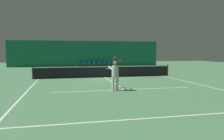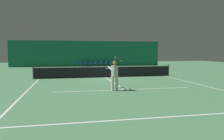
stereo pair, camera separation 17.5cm
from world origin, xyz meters
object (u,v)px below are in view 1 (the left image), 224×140
object	(u,v)px
courtside_chair_1	(83,63)
courtside_chair_6	(109,63)
courtside_chair_0	(78,63)
courtside_chair_2	(89,63)
player_far	(115,62)
player_near	(115,73)
courtside_chair_5	(104,63)
courtside_chair_3	(94,63)
tennis_net	(105,71)
courtside_chair_4	(99,63)

from	to	relation	value
courtside_chair_1	courtside_chair_6	size ratio (longest dim) A/B	1.00
courtside_chair_0	courtside_chair_2	xyz separation A→B (m)	(1.59, 0.00, 0.00)
courtside_chair_1	player_far	bearing A→B (deg)	27.68
player_near	courtside_chair_5	size ratio (longest dim) A/B	2.02
courtside_chair_1	courtside_chair_5	distance (m)	3.19
courtside_chair_3	courtside_chair_2	bearing A→B (deg)	-90.00
tennis_net	courtside_chair_5	size ratio (longest dim) A/B	14.29
courtside_chair_5	player_far	bearing A→B (deg)	1.83
courtside_chair_0	courtside_chair_1	size ratio (longest dim) A/B	1.00
courtside_chair_5	courtside_chair_6	size ratio (longest dim) A/B	1.00
player_near	courtside_chair_4	bearing A→B (deg)	-18.64
courtside_chair_2	tennis_net	bearing A→B (deg)	-0.91
player_near	courtside_chair_1	distance (m)	21.17
player_far	courtside_chair_6	xyz separation A→B (m)	(0.59, 6.47, -0.45)
player_near	courtside_chair_2	bearing A→B (deg)	-14.36
courtside_chair_3	courtside_chair_6	distance (m)	2.39
tennis_net	courtside_chair_4	distance (m)	14.74
player_far	courtside_chair_6	size ratio (longest dim) A/B	1.92
courtside_chair_1	courtside_chair_2	world-z (taller)	same
courtside_chair_0	player_near	bearing A→B (deg)	1.99
courtside_chair_1	courtside_chair_2	distance (m)	0.80
courtside_chair_0	courtside_chair_4	xyz separation A→B (m)	(3.19, 0.00, 0.00)
player_far	courtside_chair_3	size ratio (longest dim) A/B	1.92
courtside_chair_1	courtside_chair_0	bearing A→B (deg)	-90.00
courtside_chair_2	courtside_chair_3	bearing A→B (deg)	90.00
courtside_chair_4	courtside_chair_6	distance (m)	1.59
player_far	courtside_chair_4	size ratio (longest dim) A/B	1.92
player_near	courtside_chair_4	xyz separation A→B (m)	(2.45, 21.17, -0.50)
tennis_net	courtside_chair_0	bearing A→B (deg)	95.31
courtside_chair_6	player_near	bearing A→B (deg)	-10.81
tennis_net	courtside_chair_2	world-z (taller)	tennis_net
courtside_chair_1	player_near	bearing A→B (deg)	-0.16
courtside_chair_6	courtside_chair_0	bearing A→B (deg)	-90.00
player_near	player_far	distance (m)	15.10
tennis_net	courtside_chair_3	bearing A→B (deg)	85.97
tennis_net	courtside_chair_3	distance (m)	14.66
courtside_chair_6	courtside_chair_5	bearing A→B (deg)	-90.00
player_far	courtside_chair_2	size ratio (longest dim) A/B	1.92
tennis_net	courtside_chair_5	bearing A→B (deg)	79.83
courtside_chair_5	courtside_chair_6	distance (m)	0.80
player_far	courtside_chair_2	bearing A→B (deg)	171.91
courtside_chair_3	player_far	bearing A→B (deg)	15.55
courtside_chair_4	courtside_chair_0	bearing A→B (deg)	-90.00
courtside_chair_5	player_near	bearing A→B (deg)	-8.72
tennis_net	player_far	xyz separation A→B (m)	(2.83, 8.16, 0.43)
tennis_net	courtside_chair_2	size ratio (longest dim) A/B	14.29
courtside_chair_4	courtside_chair_3	bearing A→B (deg)	-90.00
courtside_chair_4	courtside_chair_6	size ratio (longest dim) A/B	1.00
courtside_chair_4	courtside_chair_2	bearing A→B (deg)	-90.00
player_far	courtside_chair_5	xyz separation A→B (m)	(-0.21, 6.47, -0.45)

